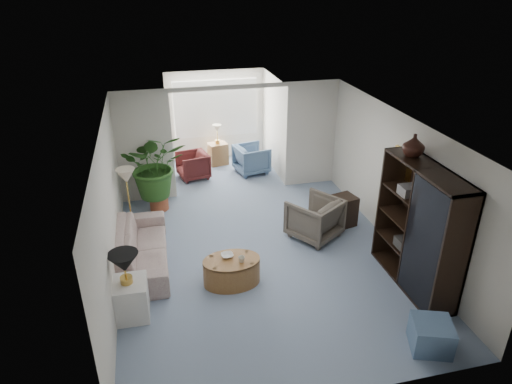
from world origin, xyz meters
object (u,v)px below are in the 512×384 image
object	(u,v)px
sofa	(142,248)
floor_lamp	(126,176)
framed_picture	(404,163)
plant_pot	(159,202)
end_table	(129,299)
wingback_chair	(314,218)
sunroom_chair_maroon	(193,165)
table_lamp	(124,263)
entertainment_cabinet	(419,228)
cabinet_urn	(414,145)
coffee_cup	(242,259)
sunroom_chair_blue	(252,159)
sunroom_table	(218,154)
ottoman	(431,335)
coffee_bowl	(227,255)
coffee_table	(232,271)
side_table_dark	(342,211)

from	to	relation	value
sofa	floor_lamp	xyz separation A→B (m)	(-0.18, 1.09, 0.93)
framed_picture	floor_lamp	distance (m)	5.03
plant_pot	end_table	bearing A→B (deg)	-99.74
wingback_chair	sunroom_chair_maroon	world-z (taller)	wingback_chair
table_lamp	sofa	bearing A→B (deg)	81.57
floor_lamp	sunroom_chair_maroon	bearing A→B (deg)	59.03
entertainment_cabinet	cabinet_urn	world-z (taller)	cabinet_urn
coffee_cup	sunroom_chair_blue	distance (m)	4.70
table_lamp	sunroom_table	bearing A→B (deg)	68.31
wingback_chair	entertainment_cabinet	xyz separation A→B (m)	(1.07, -1.76, 0.63)
plant_pot	framed_picture	bearing A→B (deg)	-31.62
entertainment_cabinet	ottoman	bearing A→B (deg)	-110.48
coffee_bowl	ottoman	size ratio (longest dim) A/B	0.38
sunroom_chair_blue	coffee_table	bearing A→B (deg)	151.23
coffee_cup	sofa	bearing A→B (deg)	147.50
end_table	table_lamp	xyz separation A→B (m)	(0.00, 0.00, 0.65)
sofa	entertainment_cabinet	distance (m)	4.66
wingback_chair	sunroom_table	size ratio (longest dim) A/B	1.52
coffee_bowl	side_table_dark	distance (m)	2.88
end_table	coffee_cup	xyz separation A→B (m)	(1.78, 0.34, 0.20)
floor_lamp	entertainment_cabinet	distance (m)	5.24
entertainment_cabinet	sunroom_table	size ratio (longest dim) A/B	3.56
coffee_table	sofa	bearing A→B (deg)	147.63
cabinet_urn	ottoman	world-z (taller)	cabinet_urn
framed_picture	plant_pot	bearing A→B (deg)	148.38
coffee_cup	entertainment_cabinet	xyz separation A→B (m)	(2.75, -0.58, 0.53)
floor_lamp	coffee_cup	distance (m)	2.84
entertainment_cabinet	table_lamp	bearing A→B (deg)	177.00
coffee_table	side_table_dark	bearing A→B (deg)	28.60
coffee_bowl	ottoman	xyz separation A→B (m)	(2.43, -2.17, -0.27)
table_lamp	sunroom_chair_blue	xyz separation A→B (m)	(2.99, 4.89, -0.59)
wingback_chair	entertainment_cabinet	size ratio (longest dim) A/B	0.43
sunroom_table	sofa	bearing A→B (deg)	-115.47
ottoman	sunroom_chair_maroon	distance (m)	6.98
table_lamp	coffee_bowl	world-z (taller)	table_lamp
framed_picture	sunroom_chair_blue	xyz separation A→B (m)	(-1.76, 4.08, -1.34)
sunroom_table	entertainment_cabinet	bearing A→B (deg)	-68.75
ottoman	coffee_bowl	bearing A→B (deg)	138.21
coffee_bowl	ottoman	bearing A→B (deg)	-41.79
end_table	ottoman	bearing A→B (deg)	-22.09
sofa	table_lamp	distance (m)	1.50
side_table_dark	table_lamp	bearing A→B (deg)	-156.33
sofa	coffee_bowl	world-z (taller)	sofa
sunroom_chair_maroon	side_table_dark	bearing A→B (deg)	29.30
framed_picture	table_lamp	world-z (taller)	framed_picture
coffee_bowl	framed_picture	bearing A→B (deg)	4.75
coffee_bowl	sunroom_table	size ratio (longest dim) A/B	0.34
ottoman	coffee_cup	bearing A→B (deg)	138.51
ottoman	sunroom_table	size ratio (longest dim) A/B	0.90
floor_lamp	cabinet_urn	xyz separation A→B (m)	(4.50, -2.18, 1.00)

